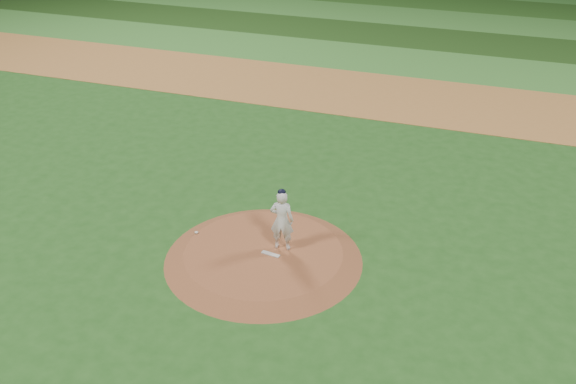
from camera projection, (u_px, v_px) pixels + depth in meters
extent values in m
plane|color=#1F4F19|center=(264.00, 259.00, 17.84)|extent=(120.00, 120.00, 0.00)
cube|color=#A46B33|center=(377.00, 95.00, 29.39)|extent=(70.00, 6.00, 0.02)
cube|color=#36792C|center=(400.00, 61.00, 33.92)|extent=(70.00, 5.00, 0.02)
cube|color=#1C3F14|center=(417.00, 37.00, 38.05)|extent=(70.00, 5.00, 0.02)
cube|color=#36792C|center=(430.00, 18.00, 42.17)|extent=(70.00, 5.00, 0.02)
cube|color=#224F19|center=(441.00, 3.00, 46.30)|extent=(70.00, 5.00, 0.02)
cone|color=brown|center=(264.00, 255.00, 17.78)|extent=(5.50, 5.50, 0.25)
cube|color=beige|center=(271.00, 254.00, 17.59)|extent=(0.55, 0.20, 0.03)
ellipsoid|color=silver|center=(196.00, 232.00, 18.54)|extent=(0.11, 0.11, 0.06)
imported|color=silver|center=(282.00, 220.00, 17.45)|extent=(0.71, 0.52, 1.80)
ellipsoid|color=black|center=(282.00, 192.00, 17.03)|extent=(0.22, 0.22, 0.15)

